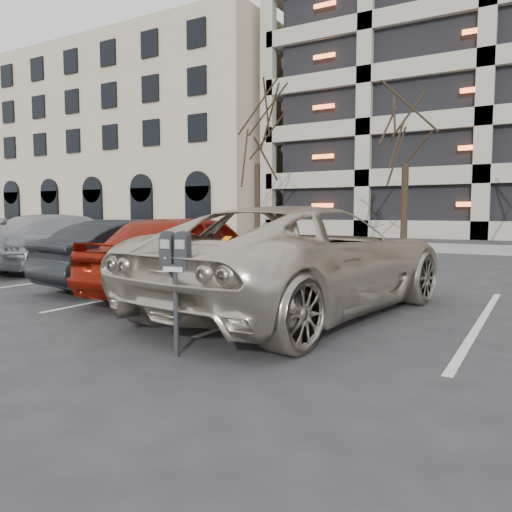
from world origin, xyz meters
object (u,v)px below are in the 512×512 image
object	(u,v)px
car_red	(191,254)
car_silver	(70,242)
suv_silver	(303,259)
car_dark	(141,253)
parking_meter	(175,263)
tree_a	(257,115)
tree_b	(407,111)

from	to	relation	value
car_red	car_silver	size ratio (longest dim) A/B	0.89
suv_silver	car_dark	xyz separation A→B (m)	(-3.87, 0.72, -0.12)
parking_meter	car_silver	bearing A→B (deg)	138.00
parking_meter	car_dark	distance (m)	5.11
tree_a	suv_silver	size ratio (longest dim) A/B	1.42
tree_b	parking_meter	world-z (taller)	tree_b
tree_a	parking_meter	world-z (taller)	tree_a
parking_meter	car_dark	size ratio (longest dim) A/B	0.31
suv_silver	car_red	world-z (taller)	suv_silver
car_silver	tree_b	bearing A→B (deg)	-110.21
parking_meter	car_red	distance (m)	3.83
tree_a	car_silver	size ratio (longest dim) A/B	1.72
tree_b	car_red	size ratio (longest dim) A/B	1.78
tree_a	car_red	bearing A→B (deg)	-64.25
suv_silver	car_dark	bearing A→B (deg)	-2.86
suv_silver	car_red	bearing A→B (deg)	-1.07
parking_meter	car_red	bearing A→B (deg)	116.08
tree_b	suv_silver	bearing A→B (deg)	-81.84
parking_meter	car_silver	size ratio (longest dim) A/B	0.26
tree_a	car_dark	size ratio (longest dim) A/B	2.09
car_dark	car_silver	distance (m)	3.81
suv_silver	car_red	size ratio (longest dim) A/B	1.36
tree_b	car_silver	world-z (taller)	tree_b
suv_silver	tree_b	bearing A→B (deg)	-74.17
tree_b	parking_meter	size ratio (longest dim) A/B	6.14
tree_a	suv_silver	world-z (taller)	tree_a
tree_b	car_silver	bearing A→B (deg)	-113.84
parking_meter	car_red	xyz separation A→B (m)	(-2.21, 3.12, -0.22)
tree_b	car_dark	bearing A→B (deg)	-97.69
car_red	car_dark	world-z (taller)	car_red
tree_b	parking_meter	xyz separation A→B (m)	(1.91, -17.01, -4.58)
parking_meter	suv_silver	xyz separation A→B (m)	(0.13, 2.76, -0.18)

